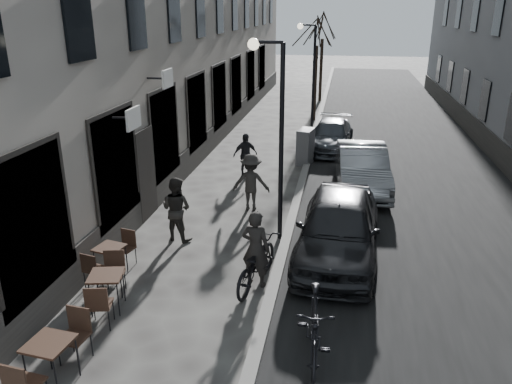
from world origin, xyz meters
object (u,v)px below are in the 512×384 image
(pedestrian_far, at_px, (245,155))
(moped, at_px, (314,329))
(bistro_set_c, at_px, (111,258))
(car_mid, at_px, (362,168))
(bicycle, at_px, (256,263))
(bistro_set_a, at_px, (51,359))
(pedestrian_mid, at_px, (251,182))
(utility_cabinet, at_px, (305,147))
(tree_far, at_px, (323,26))
(pedestrian_near, at_px, (176,209))
(car_far, at_px, (331,136))
(streetlamp_far, at_px, (310,66))
(car_near, at_px, (338,227))
(bistro_set_b, at_px, (107,288))
(tree_near, at_px, (317,30))
(streetlamp_near, at_px, (275,120))

(pedestrian_far, relative_size, moped, 0.73)
(bistro_set_c, bearing_deg, car_mid, 63.10)
(bicycle, distance_m, moped, 2.73)
(pedestrian_far, xyz_separation_m, car_mid, (4.10, -0.72, -0.04))
(bistro_set_a, distance_m, pedestrian_mid, 8.14)
(bicycle, bearing_deg, utility_cabinet, -79.78)
(bistro_set_a, relative_size, car_mid, 0.37)
(tree_far, distance_m, pedestrian_near, 22.01)
(bistro_set_a, distance_m, bicycle, 4.51)
(pedestrian_mid, xyz_separation_m, car_far, (2.12, 7.25, -0.25))
(moped, bearing_deg, bicycle, 117.43)
(bistro_set_c, distance_m, pedestrian_far, 7.78)
(utility_cabinet, bearing_deg, pedestrian_near, -98.77)
(bistro_set_a, relative_size, bistro_set_c, 1.11)
(bicycle, bearing_deg, pedestrian_near, -26.07)
(streetlamp_far, xyz_separation_m, pedestrian_far, (-1.73, -7.02, -2.38))
(car_near, height_order, car_mid, car_near)
(bistro_set_b, xyz_separation_m, pedestrian_far, (1.08, 8.88, 0.30))
(bistro_set_b, distance_m, car_near, 5.46)
(bistro_set_b, height_order, bicycle, bicycle)
(tree_far, xyz_separation_m, pedestrian_mid, (-1.02, -19.14, -3.80))
(moped, bearing_deg, tree_near, 89.96)
(utility_cabinet, bearing_deg, bicycle, -80.37)
(pedestrian_far, xyz_separation_m, car_far, (2.91, 4.13, -0.17))
(streetlamp_near, distance_m, moped, 5.57)
(tree_near, relative_size, pedestrian_near, 3.32)
(tree_near, height_order, utility_cabinet, tree_near)
(streetlamp_near, bearing_deg, streetlamp_far, 90.00)
(moped, bearing_deg, pedestrian_far, 103.86)
(streetlamp_near, relative_size, bicycle, 2.50)
(bistro_set_c, height_order, pedestrian_far, pedestrian_far)
(bistro_set_b, xyz_separation_m, car_far, (3.99, 13.00, 0.13))
(pedestrian_near, height_order, car_near, pedestrian_near)
(car_mid, bearing_deg, tree_far, 93.67)
(car_near, bearing_deg, tree_far, 97.38)
(utility_cabinet, bearing_deg, car_near, -67.96)
(car_mid, bearing_deg, bistro_set_a, -120.31)
(tree_near, relative_size, moped, 2.66)
(streetlamp_far, relative_size, tree_near, 0.89)
(streetlamp_near, xyz_separation_m, pedestrian_mid, (-0.94, 1.86, -2.30))
(pedestrian_mid, relative_size, moped, 0.80)
(tree_far, bearing_deg, car_near, -85.75)
(tree_near, bearing_deg, bicycle, -90.38)
(streetlamp_near, height_order, streetlamp_far, same)
(streetlamp_far, bearing_deg, streetlamp_near, -90.00)
(streetlamp_near, height_order, bistro_set_a, streetlamp_near)
(bistro_set_c, xyz_separation_m, car_near, (5.04, 1.79, 0.37))
(car_near, xyz_separation_m, moped, (-0.32, -3.93, -0.16))
(streetlamp_far, height_order, moped, streetlamp_far)
(car_mid, xyz_separation_m, car_far, (-1.19, 4.84, -0.13))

